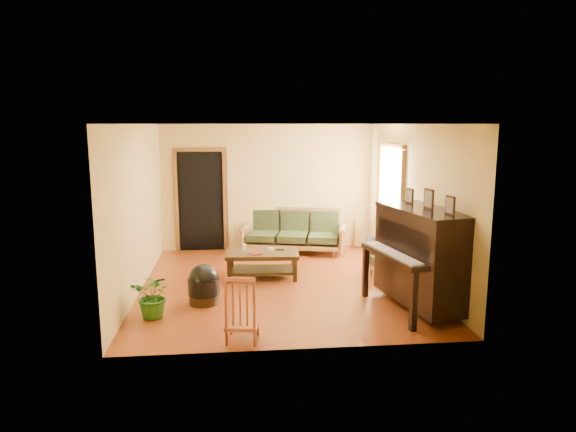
{
  "coord_description": "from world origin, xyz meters",
  "views": [
    {
      "loc": [
        -0.7,
        -8.1,
        2.6
      ],
      "look_at": [
        0.13,
        0.2,
        1.1
      ],
      "focal_mm": 32.0,
      "sensor_mm": 36.0,
      "label": 1
    }
  ],
  "objects": [
    {
      "name": "ceramic_crock",
      "position": [
        2.1,
        2.27,
        0.14
      ],
      "size": [
        0.25,
        0.25,
        0.28
      ],
      "primitive_type": "cylinder",
      "rotation": [
        0.0,
        0.0,
        0.12
      ],
      "color": "#315093",
      "rests_on": "floor"
    },
    {
      "name": "armchair",
      "position": [
        1.92,
        0.18,
        0.37
      ],
      "size": [
        0.91,
        0.93,
        0.74
      ],
      "primitive_type": "cube",
      "rotation": [
        0.0,
        0.0,
        0.33
      ],
      "color": "olive",
      "rests_on": "floor"
    },
    {
      "name": "window",
      "position": [
        2.21,
        1.3,
        1.5
      ],
      "size": [
        0.12,
        1.36,
        1.46
      ],
      "primitive_type": "cube",
      "color": "white",
      "rests_on": "right_wall"
    },
    {
      "name": "red_chair",
      "position": [
        -0.67,
        -2.18,
        0.42
      ],
      "size": [
        0.45,
        0.48,
        0.84
      ],
      "primitive_type": "cube",
      "rotation": [
        0.0,
        0.0,
        -0.15
      ],
      "color": "maroon",
      "rests_on": "floor"
    },
    {
      "name": "leaning_frame",
      "position": [
        2.0,
        2.36,
        0.3
      ],
      "size": [
        0.45,
        0.2,
        0.59
      ],
      "primitive_type": "cube",
      "rotation": [
        0.0,
        0.0,
        -0.24
      ],
      "color": "gold",
      "rests_on": "floor"
    },
    {
      "name": "book",
      "position": [
        -0.48,
        0.25,
        0.46
      ],
      "size": [
        0.23,
        0.25,
        0.02
      ],
      "primitive_type": "imported",
      "rotation": [
        0.0,
        0.0,
        0.54
      ],
      "color": "maroon",
      "rests_on": "coffee_table"
    },
    {
      "name": "piano",
      "position": [
        1.88,
        -1.32,
        0.72
      ],
      "size": [
        1.26,
        1.79,
        1.44
      ],
      "primitive_type": "cube",
      "rotation": [
        0.0,
        0.0,
        0.2
      ],
      "color": "black",
      "rests_on": "floor"
    },
    {
      "name": "potted_plant",
      "position": [
        -1.85,
        -1.31,
        0.31
      ],
      "size": [
        0.66,
        0.6,
        0.63
      ],
      "primitive_type": "imported",
      "rotation": [
        0.0,
        0.0,
        -0.22
      ],
      "color": "#26601B",
      "rests_on": "floor"
    },
    {
      "name": "floor",
      "position": [
        0.0,
        0.0,
        0.0
      ],
      "size": [
        5.0,
        5.0,
        0.0
      ],
      "primitive_type": "plane",
      "color": "#67270D",
      "rests_on": "ground"
    },
    {
      "name": "coffee_table",
      "position": [
        -0.29,
        0.4,
        0.22
      ],
      "size": [
        1.27,
        0.75,
        0.45
      ],
      "primitive_type": "cube",
      "rotation": [
        0.0,
        0.0,
        -0.07
      ],
      "color": "black",
      "rests_on": "floor"
    },
    {
      "name": "candle",
      "position": [
        -0.6,
        0.52,
        0.5
      ],
      "size": [
        0.08,
        0.08,
        0.12
      ],
      "primitive_type": "cylinder",
      "rotation": [
        0.0,
        0.0,
        0.27
      ],
      "color": "silver",
      "rests_on": "coffee_table"
    },
    {
      "name": "glass_jar",
      "position": [
        -0.15,
        0.43,
        0.48
      ],
      "size": [
        0.1,
        0.1,
        0.06
      ],
      "primitive_type": "cylinder",
      "rotation": [
        0.0,
        0.0,
        -0.07
      ],
      "color": "white",
      "rests_on": "coffee_table"
    },
    {
      "name": "footstool",
      "position": [
        -1.22,
        -0.81,
        0.22
      ],
      "size": [
        0.48,
        0.48,
        0.44
      ],
      "primitive_type": "cylinder",
      "rotation": [
        0.0,
        0.0,
        0.04
      ],
      "color": "black",
      "rests_on": "floor"
    },
    {
      "name": "doorway",
      "position": [
        -1.45,
        2.48,
        1.02
      ],
      "size": [
        1.08,
        0.16,
        2.05
      ],
      "primitive_type": "cube",
      "color": "black",
      "rests_on": "floor"
    },
    {
      "name": "remote",
      "position": [
        0.03,
        0.52,
        0.45
      ],
      "size": [
        0.14,
        0.04,
        0.01
      ],
      "primitive_type": "cube",
      "rotation": [
        0.0,
        0.0,
        0.05
      ],
      "color": "black",
      "rests_on": "coffee_table"
    },
    {
      "name": "sofa",
      "position": [
        0.42,
        2.08,
        0.44
      ],
      "size": [
        2.2,
        1.31,
        0.88
      ],
      "primitive_type": "cube",
      "rotation": [
        0.0,
        0.0,
        -0.23
      ],
      "color": "olive",
      "rests_on": "floor"
    }
  ]
}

